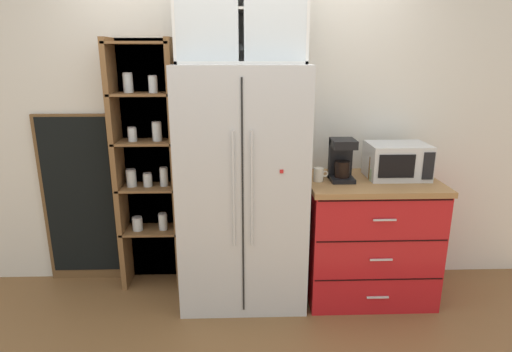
{
  "coord_description": "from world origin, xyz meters",
  "views": [
    {
      "loc": [
        0.0,
        -2.97,
        1.83
      ],
      "look_at": [
        0.1,
        0.02,
        0.98
      ],
      "focal_mm": 29.71,
      "sensor_mm": 36.0,
      "label": 1
    }
  ],
  "objects_px": {
    "refrigerator": "(243,188)",
    "coffee_maker": "(341,159)",
    "chalkboard_menu": "(80,200)",
    "microwave": "(397,161)",
    "bottle_amber": "(373,165)",
    "mug_sage": "(374,175)",
    "mug_cream": "(319,174)"
  },
  "relations": [
    {
      "from": "microwave",
      "to": "coffee_maker",
      "type": "distance_m",
      "value": 0.43
    },
    {
      "from": "mug_sage",
      "to": "bottle_amber",
      "type": "relative_size",
      "value": 0.42
    },
    {
      "from": "microwave",
      "to": "mug_cream",
      "type": "bearing_deg",
      "value": -173.0
    },
    {
      "from": "coffee_maker",
      "to": "mug_sage",
      "type": "bearing_deg",
      "value": -10.12
    },
    {
      "from": "refrigerator",
      "to": "mug_cream",
      "type": "distance_m",
      "value": 0.57
    },
    {
      "from": "refrigerator",
      "to": "microwave",
      "type": "xyz_separation_m",
      "value": [
        1.16,
        0.05,
        0.18
      ]
    },
    {
      "from": "mug_cream",
      "to": "chalkboard_menu",
      "type": "distance_m",
      "value": 1.93
    },
    {
      "from": "bottle_amber",
      "to": "chalkboard_menu",
      "type": "relative_size",
      "value": 0.18
    },
    {
      "from": "refrigerator",
      "to": "microwave",
      "type": "relative_size",
      "value": 4.03
    },
    {
      "from": "refrigerator",
      "to": "mug_cream",
      "type": "xyz_separation_m",
      "value": [
        0.56,
        -0.02,
        0.1
      ]
    },
    {
      "from": "coffee_maker",
      "to": "mug_cream",
      "type": "xyz_separation_m",
      "value": [
        -0.17,
        -0.03,
        -0.11
      ]
    },
    {
      "from": "mug_sage",
      "to": "chalkboard_menu",
      "type": "height_order",
      "value": "chalkboard_menu"
    },
    {
      "from": "coffee_maker",
      "to": "chalkboard_menu",
      "type": "height_order",
      "value": "chalkboard_menu"
    },
    {
      "from": "microwave",
      "to": "coffee_maker",
      "type": "xyz_separation_m",
      "value": [
        -0.43,
        -0.04,
        0.03
      ]
    },
    {
      "from": "microwave",
      "to": "coffee_maker",
      "type": "height_order",
      "value": "coffee_maker"
    },
    {
      "from": "mug_cream",
      "to": "mug_sage",
      "type": "relative_size",
      "value": 1.02
    },
    {
      "from": "refrigerator",
      "to": "microwave",
      "type": "distance_m",
      "value": 1.18
    },
    {
      "from": "bottle_amber",
      "to": "chalkboard_menu",
      "type": "distance_m",
      "value": 2.33
    },
    {
      "from": "refrigerator",
      "to": "chalkboard_menu",
      "type": "height_order",
      "value": "refrigerator"
    },
    {
      "from": "coffee_maker",
      "to": "refrigerator",
      "type": "bearing_deg",
      "value": -179.22
    },
    {
      "from": "coffee_maker",
      "to": "microwave",
      "type": "bearing_deg",
      "value": 5.57
    },
    {
      "from": "refrigerator",
      "to": "chalkboard_menu",
      "type": "bearing_deg",
      "value": 167.09
    },
    {
      "from": "coffee_maker",
      "to": "bottle_amber",
      "type": "relative_size",
      "value": 1.23
    },
    {
      "from": "refrigerator",
      "to": "coffee_maker",
      "type": "distance_m",
      "value": 0.76
    },
    {
      "from": "mug_cream",
      "to": "microwave",
      "type": "bearing_deg",
      "value": 7.0
    },
    {
      "from": "microwave",
      "to": "chalkboard_menu",
      "type": "relative_size",
      "value": 0.32
    },
    {
      "from": "refrigerator",
      "to": "coffee_maker",
      "type": "height_order",
      "value": "refrigerator"
    },
    {
      "from": "refrigerator",
      "to": "coffee_maker",
      "type": "relative_size",
      "value": 5.72
    },
    {
      "from": "chalkboard_menu",
      "to": "mug_sage",
      "type": "bearing_deg",
      "value": -8.34
    },
    {
      "from": "mug_cream",
      "to": "chalkboard_menu",
      "type": "relative_size",
      "value": 0.08
    },
    {
      "from": "microwave",
      "to": "chalkboard_menu",
      "type": "height_order",
      "value": "chalkboard_menu"
    },
    {
      "from": "chalkboard_menu",
      "to": "mug_cream",
      "type": "bearing_deg",
      "value": -9.79
    }
  ]
}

